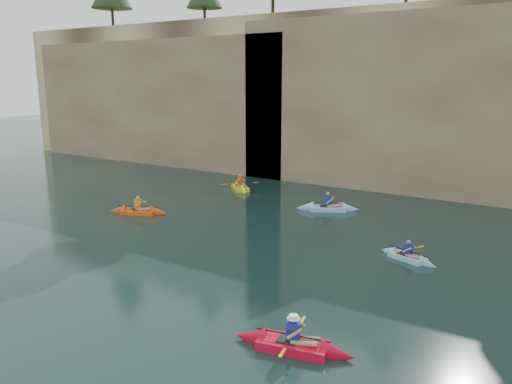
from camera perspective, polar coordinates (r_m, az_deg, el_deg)
The scene contains 11 objects.
ground at distance 15.31m, azimuth -14.63°, elevation -15.36°, with size 160.00×160.00×0.00m, color black.
cliff at distance 40.32m, azimuth 18.06°, elevation 10.66°, with size 70.00×16.00×12.00m, color #CABB7C.
cliff_slab_west at distance 43.69m, azimuth -11.51°, elevation 10.21°, with size 26.00×2.40×10.56m, color tan.
cliff_slab_center at distance 32.67m, azimuth 18.14°, elevation 9.75°, with size 24.00×2.40×11.40m, color tan.
sea_cave_west at distance 42.13m, azimuth -9.94°, elevation 5.70°, with size 4.50×1.00×4.00m, color black.
sea_cave_center at distance 34.48m, azimuth 7.69°, elevation 3.54°, with size 3.50×1.00×3.20m, color black.
main_kayaker at distance 14.03m, azimuth 4.25°, elevation -16.96°, with size 3.45×2.26×1.25m.
kayaker_orange at distance 27.54m, azimuth -13.29°, elevation -2.15°, with size 3.28×2.26×1.24m.
kayaker_ltblue_near at distance 21.11m, azimuth 16.94°, elevation -7.09°, with size 2.69×1.98×1.03m.
kayaker_yellow at distance 32.63m, azimuth -1.81°, elevation 0.54°, with size 2.88×2.73×1.31m.
kayaker_ltblue_mid at distance 27.76m, azimuth 8.18°, elevation -1.80°, with size 3.43×2.33×1.31m.
Camera 1 is at (10.10, -9.02, 7.14)m, focal length 35.00 mm.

